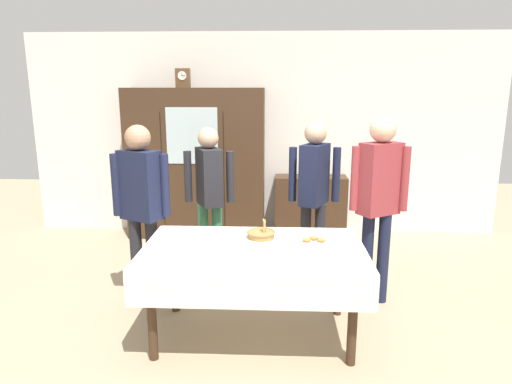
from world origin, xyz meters
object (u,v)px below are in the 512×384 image
object	(u,v)px
mantel_clock	(183,78)
person_beside_shelf	(209,188)
dining_table	(253,260)
wall_cabinet	(196,164)
book_stack	(311,173)
tea_cup_mid_right	(343,235)
tea_cup_center	(278,245)
bookshelf_low	(310,206)
spoon_back_edge	(353,265)
bread_basket	(261,234)
person_behind_table_right	(141,198)
tea_cup_far_left	(182,234)
tea_cup_front_edge	(256,260)
pastry_plate	(314,242)
spoon_center	(213,231)
person_by_cabinet	(314,186)
person_behind_table_left	(379,191)
tea_cup_back_edge	(206,241)

from	to	relation	value
mantel_clock	person_beside_shelf	xyz separation A→B (m)	(0.51, -1.35, -1.14)
dining_table	wall_cabinet	size ratio (longest dim) A/B	0.88
book_stack	wall_cabinet	bearing A→B (deg)	-178.12
tea_cup_mid_right	tea_cup_center	distance (m)	0.61
bookshelf_low	tea_cup_center	size ratio (longest dim) A/B	7.37
book_stack	spoon_back_edge	distance (m)	2.96
bread_basket	person_behind_table_right	size ratio (longest dim) A/B	0.14
tea_cup_far_left	tea_cup_front_edge	xyz separation A→B (m)	(0.64, -0.55, 0.00)
bookshelf_low	pastry_plate	distance (m)	2.54
book_stack	spoon_center	xyz separation A→B (m)	(-1.02, -2.23, -0.10)
tea_cup_far_left	book_stack	bearing A→B (deg)	62.54
wall_cabinet	person_by_cabinet	distance (m)	2.02
bookshelf_low	person_behind_table_left	distance (m)	2.11
bookshelf_low	person_by_cabinet	xyz separation A→B (m)	(-0.08, -1.45, 0.60)
tea_cup_front_edge	wall_cabinet	bearing A→B (deg)	107.77
tea_cup_far_left	spoon_back_edge	distance (m)	1.44
person_beside_shelf	tea_cup_far_left	bearing A→B (deg)	-95.04
tea_cup_front_edge	pastry_plate	distance (m)	0.64
spoon_back_edge	pastry_plate	bearing A→B (deg)	118.10
tea_cup_far_left	mantel_clock	bearing A→B (deg)	100.18
bookshelf_low	tea_cup_mid_right	xyz separation A→B (m)	(0.09, -2.35, 0.38)
mantel_clock	tea_cup_front_edge	bearing A→B (deg)	-69.83
person_behind_table_left	spoon_back_edge	bearing A→B (deg)	-110.69
tea_cup_mid_right	tea_cup_center	xyz separation A→B (m)	(-0.54, -0.29, -0.00)
book_stack	bread_basket	size ratio (longest dim) A/B	0.85
book_stack	spoon_center	size ratio (longest dim) A/B	1.71
book_stack	tea_cup_front_edge	distance (m)	3.02
mantel_clock	person_behind_table_right	world-z (taller)	mantel_clock
spoon_back_edge	person_beside_shelf	size ratio (longest dim) A/B	0.07
mantel_clock	person_by_cabinet	xyz separation A→B (m)	(1.59, -1.40, -1.09)
tea_cup_back_edge	bread_basket	world-z (taller)	bread_basket
tea_cup_mid_right	spoon_center	bearing A→B (deg)	173.83
spoon_center	person_beside_shelf	size ratio (longest dim) A/B	0.07
tea_cup_far_left	tea_cup_front_edge	distance (m)	0.85
tea_cup_far_left	dining_table	bearing A→B (deg)	-20.78
tea_cup_center	person_behind_table_left	bearing A→B (deg)	37.06
pastry_plate	dining_table	bearing A→B (deg)	-164.66
tea_cup_back_edge	person_behind_table_left	world-z (taller)	person_behind_table_left
tea_cup_far_left	bookshelf_low	bearing A→B (deg)	62.54
person_by_cabinet	person_behind_table_left	xyz separation A→B (m)	(0.54, -0.50, 0.06)
mantel_clock	spoon_center	xyz separation A→B (m)	(0.66, -2.18, -1.34)
tea_cup_mid_right	mantel_clock	bearing A→B (deg)	127.49
tea_cup_mid_right	spoon_center	size ratio (longest dim) A/B	1.09
spoon_center	person_behind_table_right	size ratio (longest dim) A/B	0.07
tea_cup_front_edge	person_behind_table_left	world-z (taller)	person_behind_table_left
person_behind_table_right	tea_cup_back_edge	bearing A→B (deg)	-35.96
mantel_clock	spoon_back_edge	world-z (taller)	mantel_clock
tea_cup_mid_right	person_behind_table_right	bearing A→B (deg)	171.53
bookshelf_low	tea_cup_front_edge	distance (m)	3.04
tea_cup_center	person_beside_shelf	xyz separation A→B (m)	(-0.71, 1.24, 0.18)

